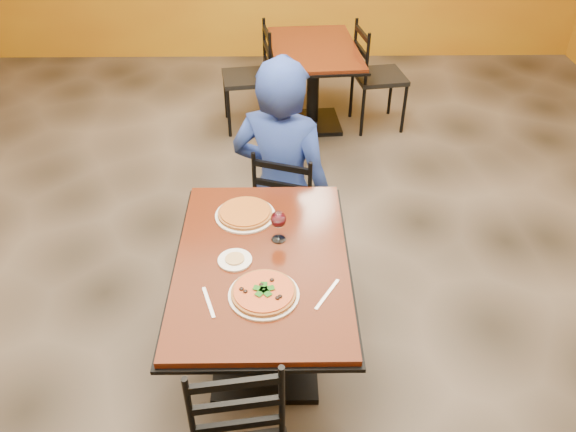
{
  "coord_description": "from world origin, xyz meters",
  "views": [
    {
      "loc": [
        0.1,
        -2.48,
        2.49
      ],
      "look_at": [
        0.12,
        -0.3,
        0.85
      ],
      "focal_mm": 35.0,
      "sensor_mm": 36.0,
      "label": 1
    }
  ],
  "objects_px": {
    "table_second": "(313,69)",
    "pizza_main": "(264,292)",
    "plate_far": "(245,215)",
    "side_plate": "(235,260)",
    "wine_glass": "(278,225)",
    "chair_main_far": "(290,201)",
    "diner": "(282,160)",
    "plate_main": "(264,295)",
    "table_main": "(263,289)",
    "chair_second_left": "(247,78)",
    "chair_second_right": "(380,77)",
    "pizza_far": "(245,213)"
  },
  "relations": [
    {
      "from": "table_second",
      "to": "pizza_main",
      "type": "xyz_separation_m",
      "value": [
        -0.37,
        -3.01,
        0.22
      ]
    },
    {
      "from": "plate_far",
      "to": "table_second",
      "type": "bearing_deg",
      "value": 78.86
    },
    {
      "from": "plate_far",
      "to": "side_plate",
      "type": "relative_size",
      "value": 1.94
    },
    {
      "from": "plate_far",
      "to": "wine_glass",
      "type": "bearing_deg",
      "value": -48.38
    },
    {
      "from": "chair_main_far",
      "to": "diner",
      "type": "bearing_deg",
      "value": -36.9
    },
    {
      "from": "diner",
      "to": "plate_far",
      "type": "height_order",
      "value": "diner"
    },
    {
      "from": "plate_main",
      "to": "pizza_main",
      "type": "xyz_separation_m",
      "value": [
        0.0,
        0.0,
        0.02
      ]
    },
    {
      "from": "table_main",
      "to": "chair_main_far",
      "type": "relative_size",
      "value": 1.46
    },
    {
      "from": "chair_second_left",
      "to": "chair_second_right",
      "type": "xyz_separation_m",
      "value": [
        1.19,
        0.0,
        0.01
      ]
    },
    {
      "from": "chair_second_left",
      "to": "pizza_far",
      "type": "distance_m",
      "value": 2.45
    },
    {
      "from": "diner",
      "to": "pizza_main",
      "type": "height_order",
      "value": "diner"
    },
    {
      "from": "table_second",
      "to": "side_plate",
      "type": "relative_size",
      "value": 7.41
    },
    {
      "from": "table_second",
      "to": "plate_far",
      "type": "xyz_separation_m",
      "value": [
        -0.48,
        -2.43,
        0.2
      ]
    },
    {
      "from": "table_main",
      "to": "chair_second_right",
      "type": "xyz_separation_m",
      "value": [
        0.98,
        2.77,
        -0.09
      ]
    },
    {
      "from": "pizza_main",
      "to": "plate_far",
      "type": "distance_m",
      "value": 0.59
    },
    {
      "from": "chair_second_right",
      "to": "side_plate",
      "type": "bearing_deg",
      "value": 149.33
    },
    {
      "from": "chair_main_far",
      "to": "diner",
      "type": "xyz_separation_m",
      "value": [
        -0.05,
        0.08,
        0.25
      ]
    },
    {
      "from": "table_second",
      "to": "diner",
      "type": "relative_size",
      "value": 0.88
    },
    {
      "from": "chair_second_left",
      "to": "pizza_far",
      "type": "bearing_deg",
      "value": -5.86
    },
    {
      "from": "chair_main_far",
      "to": "chair_second_right",
      "type": "distance_m",
      "value": 2.02
    },
    {
      "from": "pizza_main",
      "to": "pizza_far",
      "type": "distance_m",
      "value": 0.59
    },
    {
      "from": "diner",
      "to": "chair_second_right",
      "type": "bearing_deg",
      "value": -97.15
    },
    {
      "from": "chair_main_far",
      "to": "pizza_far",
      "type": "xyz_separation_m",
      "value": [
        -0.24,
        -0.59,
        0.35
      ]
    },
    {
      "from": "pizza_main",
      "to": "side_plate",
      "type": "bearing_deg",
      "value": 121.44
    },
    {
      "from": "chair_main_far",
      "to": "side_plate",
      "type": "bearing_deg",
      "value": 92.38
    },
    {
      "from": "chair_second_left",
      "to": "diner",
      "type": "xyz_separation_m",
      "value": [
        0.31,
        -1.76,
        0.21
      ]
    },
    {
      "from": "plate_far",
      "to": "chair_main_far",
      "type": "bearing_deg",
      "value": 67.55
    },
    {
      "from": "pizza_far",
      "to": "wine_glass",
      "type": "relative_size",
      "value": 1.56
    },
    {
      "from": "chair_second_left",
      "to": "pizza_main",
      "type": "bearing_deg",
      "value": -4.33
    },
    {
      "from": "chair_main_far",
      "to": "plate_far",
      "type": "bearing_deg",
      "value": 86.28
    },
    {
      "from": "table_main",
      "to": "chair_second_left",
      "type": "xyz_separation_m",
      "value": [
        -0.21,
        2.77,
        -0.09
      ]
    },
    {
      "from": "chair_second_right",
      "to": "pizza_main",
      "type": "xyz_separation_m",
      "value": [
        -0.96,
        -3.01,
        0.3
      ]
    },
    {
      "from": "table_main",
      "to": "plate_main",
      "type": "height_order",
      "value": "plate_main"
    },
    {
      "from": "diner",
      "to": "wine_glass",
      "type": "bearing_deg",
      "value": 108.29
    },
    {
      "from": "plate_far",
      "to": "wine_glass",
      "type": "height_order",
      "value": "wine_glass"
    },
    {
      "from": "pizza_far",
      "to": "wine_glass",
      "type": "height_order",
      "value": "wine_glass"
    },
    {
      "from": "diner",
      "to": "wine_glass",
      "type": "distance_m",
      "value": 0.88
    },
    {
      "from": "plate_main",
      "to": "chair_second_right",
      "type": "bearing_deg",
      "value": 72.21
    },
    {
      "from": "wine_glass",
      "to": "plate_far",
      "type": "bearing_deg",
      "value": 131.62
    },
    {
      "from": "plate_main",
      "to": "pizza_main",
      "type": "height_order",
      "value": "pizza_main"
    },
    {
      "from": "table_second",
      "to": "table_main",
      "type": "bearing_deg",
      "value": -97.91
    },
    {
      "from": "pizza_far",
      "to": "chair_second_right",
      "type": "bearing_deg",
      "value": 66.17
    },
    {
      "from": "plate_far",
      "to": "side_plate",
      "type": "xyz_separation_m",
      "value": [
        -0.03,
        -0.35,
        0.0
      ]
    },
    {
      "from": "table_main",
      "to": "side_plate",
      "type": "xyz_separation_m",
      "value": [
        -0.13,
        -0.01,
        0.2
      ]
    },
    {
      "from": "chair_main_far",
      "to": "wine_glass",
      "type": "distance_m",
      "value": 0.89
    },
    {
      "from": "chair_second_right",
      "to": "diner",
      "type": "xyz_separation_m",
      "value": [
        -0.88,
        -1.76,
        0.21
      ]
    },
    {
      "from": "pizza_main",
      "to": "table_second",
      "type": "bearing_deg",
      "value": 82.98
    },
    {
      "from": "diner",
      "to": "plate_main",
      "type": "relative_size",
      "value": 4.36
    },
    {
      "from": "chair_second_left",
      "to": "side_plate",
      "type": "distance_m",
      "value": 2.79
    },
    {
      "from": "chair_second_right",
      "to": "side_plate",
      "type": "distance_m",
      "value": 3.0
    }
  ]
}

